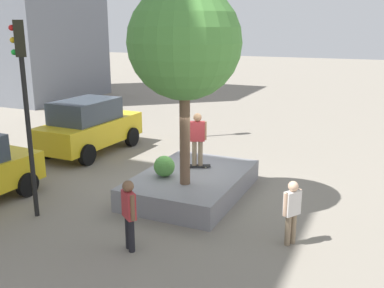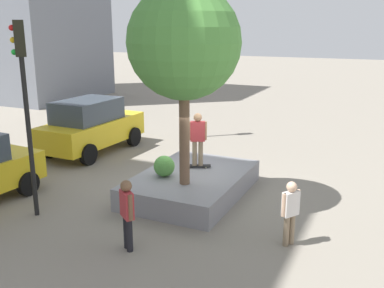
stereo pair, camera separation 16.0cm
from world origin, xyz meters
name	(u,v)px [view 1 (the left image)]	position (x,y,z in m)	size (l,w,h in m)	color
ground_plane	(184,190)	(0.00, 0.00, 0.00)	(120.00, 120.00, 0.00)	gray
planter_ledge	(192,184)	(-0.20, -0.35, 0.32)	(4.16, 2.84, 0.63)	gray
plaza_tree	(184,43)	(-1.03, -0.51, 4.38)	(2.92, 2.92, 5.23)	brown
boxwood_shrub	(164,166)	(-0.73, 0.28, 0.94)	(0.60, 0.60, 0.60)	#4C8C3D
skateboard	(197,166)	(0.39, -0.26, 0.69)	(0.52, 0.82, 0.07)	black
skateboarder	(197,136)	(0.39, -0.26, 1.64)	(0.34, 0.51, 1.62)	#847056
taxi_cab	(89,126)	(2.20, 5.12, 1.07)	(4.56, 2.20, 2.10)	gold
traffic_light_corner	(183,67)	(5.78, 2.78, 3.14)	(0.37, 0.36, 4.61)	black
traffic_light_median	(24,88)	(-3.27, 2.74, 3.35)	(0.37, 0.37, 4.95)	black
passerby_with_bag	(292,208)	(-2.08, -3.65, 0.88)	(0.45, 0.36, 1.52)	#847056
pedestrian_crossing	(129,211)	(-3.80, -0.47, 0.94)	(0.41, 0.46, 1.63)	black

